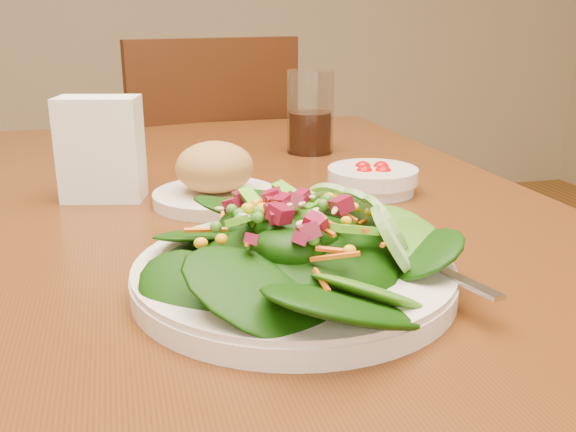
% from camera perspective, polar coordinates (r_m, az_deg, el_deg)
% --- Properties ---
extents(dining_table, '(0.90, 1.40, 0.75)m').
position_cam_1_polar(dining_table, '(0.83, -5.99, -6.74)').
color(dining_table, '#56280D').
rests_on(dining_table, ground_plane).
extents(chair_far, '(0.51, 0.51, 0.93)m').
position_cam_1_polar(chair_far, '(1.69, -7.68, 0.50)').
color(chair_far, black).
rests_on(chair_far, ground_plane).
extents(salad_plate, '(0.30, 0.29, 0.09)m').
position_cam_1_polar(salad_plate, '(0.58, 1.48, -3.46)').
color(salad_plate, white).
rests_on(salad_plate, dining_table).
extents(bread_plate, '(0.16, 0.16, 0.08)m').
position_cam_1_polar(bread_plate, '(0.84, -6.50, 3.31)').
color(bread_plate, white).
rests_on(bread_plate, dining_table).
extents(tomato_bowl, '(0.13, 0.13, 0.04)m').
position_cam_1_polar(tomato_bowl, '(0.90, 7.51, 3.26)').
color(tomato_bowl, white).
rests_on(tomato_bowl, dining_table).
extents(drinking_glass, '(0.08, 0.08, 0.14)m').
position_cam_1_polar(drinking_glass, '(1.14, 1.99, 8.71)').
color(drinking_glass, silver).
rests_on(drinking_glass, dining_table).
extents(napkin_holder, '(0.12, 0.08, 0.14)m').
position_cam_1_polar(napkin_holder, '(0.89, -16.31, 5.99)').
color(napkin_holder, white).
rests_on(napkin_holder, dining_table).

